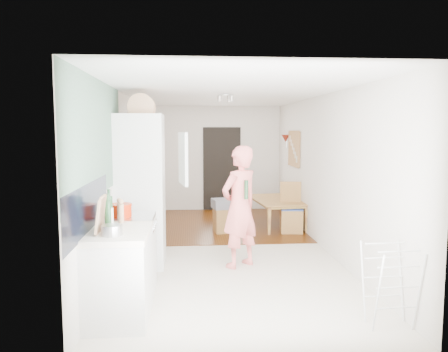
{
  "coord_description": "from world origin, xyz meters",
  "views": [
    {
      "loc": [
        -0.57,
        -6.96,
        1.93
      ],
      "look_at": [
        -0.01,
        0.2,
        1.17
      ],
      "focal_mm": 35.0,
      "sensor_mm": 36.0,
      "label": 1
    }
  ],
  "objects": [
    {
      "name": "bottle_b",
      "position": [
        -1.41,
        -2.48,
        1.07
      ],
      "size": [
        0.07,
        0.07,
        0.29
      ],
      "primitive_type": "cylinder",
      "rotation": [
        0.0,
        0.0,
        -0.01
      ],
      "color": "#1E4223",
      "rests_on": "worktop"
    },
    {
      "name": "range_cooker",
      "position": [
        -1.3,
        -1.8,
        0.44
      ],
      "size": [
        0.6,
        0.6,
        0.88
      ],
      "primitive_type": "cube",
      "color": "silver",
      "rests_on": "room_shell"
    },
    {
      "name": "base_cabinet",
      "position": [
        -1.3,
        -2.55,
        0.43
      ],
      "size": [
        0.6,
        0.9,
        0.86
      ],
      "primitive_type": "cube",
      "color": "silver",
      "rests_on": "room_shell"
    },
    {
      "name": "held_bottle",
      "position": [
        0.2,
        -1.09,
        1.12
      ],
      "size": [
        0.06,
        0.06,
        0.26
      ],
      "primitive_type": "cylinder",
      "color": "#1E4223",
      "rests_on": "person"
    },
    {
      "name": "grey_drape",
      "position": [
        0.05,
        1.12,
        0.55
      ],
      "size": [
        0.45,
        0.45,
        0.17
      ],
      "primitive_type": "cube",
      "rotation": [
        0.0,
        0.0,
        0.19
      ],
      "color": "slate",
      "rests_on": "stool"
    },
    {
      "name": "chopping_boards",
      "position": [
        -1.45,
        -2.65,
        1.11
      ],
      "size": [
        0.08,
        0.28,
        0.37
      ],
      "primitive_type": null,
      "rotation": [
        0.0,
        0.0,
        0.14
      ],
      "color": "tan",
      "rests_on": "worktop"
    },
    {
      "name": "fridge_housing",
      "position": [
        -1.27,
        -0.78,
        1.07
      ],
      "size": [
        0.66,
        0.66,
        2.15
      ],
      "primitive_type": "cube",
      "color": "silver",
      "rests_on": "room_shell"
    },
    {
      "name": "pinboard_frame",
      "position": [
        1.57,
        1.9,
        1.55
      ],
      "size": [
        0.0,
        0.94,
        0.74
      ],
      "primitive_type": "cube",
      "color": "#B0873D",
      "rests_on": "room_shell"
    },
    {
      "name": "dining_chair",
      "position": [
        1.33,
        1.02,
        0.47
      ],
      "size": [
        0.44,
        0.44,
        0.95
      ],
      "primitive_type": null,
      "rotation": [
        0.0,
        0.0,
        -0.12
      ],
      "color": "#B0873D",
      "rests_on": "floor"
    },
    {
      "name": "pinboard",
      "position": [
        1.58,
        1.9,
        1.55
      ],
      "size": [
        0.03,
        0.9,
        0.7
      ],
      "primitive_type": "cube",
      "color": "tan",
      "rests_on": "room_shell"
    },
    {
      "name": "room_shell",
      "position": [
        0.0,
        0.0,
        1.25
      ],
      "size": [
        3.2,
        7.0,
        2.5
      ],
      "primitive_type": null,
      "color": "beige",
      "rests_on": "ground"
    },
    {
      "name": "bottle_a",
      "position": [
        -1.43,
        -2.3,
        1.08
      ],
      "size": [
        0.08,
        0.08,
        0.31
      ],
      "primitive_type": "cylinder",
      "rotation": [
        0.0,
        0.0,
        -0.08
      ],
      "color": "#1E4223",
      "rests_on": "worktop"
    },
    {
      "name": "dining_table",
      "position": [
        1.19,
        1.57,
        0.24
      ],
      "size": [
        0.88,
        1.41,
        0.47
      ],
      "primitive_type": "imported",
      "rotation": [
        0.0,
        0.0,
        1.67
      ],
      "color": "#B0873D",
      "rests_on": "floor"
    },
    {
      "name": "stool",
      "position": [
        0.06,
        1.12,
        0.23
      ],
      "size": [
        0.4,
        0.4,
        0.47
      ],
      "primitive_type": null,
      "rotation": [
        0.0,
        0.0,
        0.15
      ],
      "color": "#B0873D",
      "rests_on": "floor"
    },
    {
      "name": "pepper_mill_front",
      "position": [
        -1.32,
        -2.19,
        1.02
      ],
      "size": [
        0.06,
        0.06,
        0.21
      ],
      "primitive_type": "cylinder",
      "rotation": [
        0.0,
        0.0,
        -0.12
      ],
      "color": "tan",
      "rests_on": "worktop"
    },
    {
      "name": "cooker_top",
      "position": [
        -1.3,
        -1.8,
        0.9
      ],
      "size": [
        0.6,
        0.6,
        0.04
      ],
      "primitive_type": "cube",
      "color": "silver",
      "rests_on": "room_shell"
    },
    {
      "name": "fridge_interior",
      "position": [
        -0.96,
        -0.78,
        1.55
      ],
      "size": [
        0.02,
        0.52,
        0.66
      ],
      "primitive_type": "cube",
      "color": "white",
      "rests_on": "room_shell"
    },
    {
      "name": "bread_bin",
      "position": [
        -1.23,
        -0.74,
        2.25
      ],
      "size": [
        0.44,
        0.42,
        0.2
      ],
      "primitive_type": null,
      "rotation": [
        0.0,
        0.0,
        -0.18
      ],
      "color": "tan",
      "rests_on": "fridge_housing"
    },
    {
      "name": "person",
      "position": [
        0.12,
        -0.94,
        1.01
      ],
      "size": [
        0.88,
        0.84,
        2.03
      ],
      "primitive_type": "imported",
      "rotation": [
        0.0,
        0.0,
        3.8
      ],
      "color": "#EE6F6A",
      "rests_on": "floor"
    },
    {
      "name": "steel_pan",
      "position": [
        -1.32,
        -2.76,
        0.97
      ],
      "size": [
        0.26,
        0.26,
        0.1
      ],
      "primitive_type": "cylinder",
      "rotation": [
        0.0,
        0.0,
        -0.31
      ],
      "color": "silver",
      "rests_on": "worktop"
    },
    {
      "name": "drying_rack",
      "position": [
        1.38,
        -2.96,
        0.41
      ],
      "size": [
        0.44,
        0.4,
        0.82
      ],
      "primitive_type": null,
      "rotation": [
        0.0,
        0.0,
        0.05
      ],
      "color": "silver",
      "rests_on": "floor"
    },
    {
      "name": "sage_wall_panel",
      "position": [
        -1.59,
        -2.0,
        1.85
      ],
      "size": [
        0.02,
        3.0,
        1.3
      ],
      "primitive_type": "cube",
      "color": "slate",
      "rests_on": "room_shell"
    },
    {
      "name": "floor",
      "position": [
        0.0,
        0.0,
        0.0
      ],
      "size": [
        3.2,
        7.0,
        0.01
      ],
      "primitive_type": "cube",
      "color": "beige",
      "rests_on": "ground"
    },
    {
      "name": "tile_splashback",
      "position": [
        -1.59,
        -2.55,
        1.15
      ],
      "size": [
        0.02,
        1.9,
        0.5
      ],
      "primitive_type": "cube",
      "color": "black",
      "rests_on": "room_shell"
    },
    {
      "name": "worktop",
      "position": [
        -1.3,
        -2.55,
        0.89
      ],
      "size": [
        0.62,
        0.92,
        0.06
      ],
      "primitive_type": "cube",
      "color": "#EFE3CD",
      "rests_on": "room_shell"
    },
    {
      "name": "wood_floor_overlay",
      "position": [
        0.0,
        1.85,
        0.01
      ],
      "size": [
        3.2,
        3.3,
        0.01
      ],
      "primitive_type": "cube",
      "color": "#50270A",
      "rests_on": "room_shell"
    },
    {
      "name": "bottle_c",
      "position": [
        -1.4,
        -2.45,
        1.03
      ],
      "size": [
        0.1,
        0.1,
        0.21
      ],
      "primitive_type": "cylinder",
      "rotation": [
        0.0,
        0.0,
        -0.2
      ],
      "color": "silver",
      "rests_on": "worktop"
    },
    {
      "name": "doorway_recess",
      "position": [
        0.2,
        3.48,
        1.0
      ],
      "size": [
        0.9,
        0.04,
        2.0
      ],
      "primitive_type": "cube",
      "color": "black",
      "rests_on": "room_shell"
    },
    {
      "name": "wall_sconce",
      "position": [
        1.54,
        2.55,
        1.75
      ],
      "size": [
        0.18,
        0.18,
        0.16
      ],
      "primitive_type": "cone",
      "color": "maroon",
      "rests_on": "room_shell"
    },
    {
      "name": "pepper_mill_back",
      "position": [
        -1.37,
        -2.02,
        1.02
      ],
      "size": [
        0.07,
        0.07,
        0.19
      ],
      "primitive_type": "cylinder",
      "rotation": [
        0.0,
        0.0,
        -0.29
      ],
      "color": "tan",
      "rests_on": "worktop"
    },
    {
      "name": "fridge_door",
      "position": [
        -0.66,
        -1.08,
        1.55
      ],
      "size": [
        0.14,
        0.56,
        0.7
      ],
      "primitive_type": "cube",
      "rotation": [
        0.0,
        0.0,
        -1.4
      ],
      "color": "silver",
      "rests_on": "room_shell"
    },
    {
      "name": "red_casserole",
      "position": [
        -1.38,
        -1.84,
        1.0
      ],
      "size": [
        0.26,
        0.26,
        0.15
      ],
      "primitive_type": "cylinder",
      "rotation": [
        0.0,
        0.0,
        0.01
      ],
      "color": "red",
      "rests_on": "cooker_top"
    }
  ]
}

